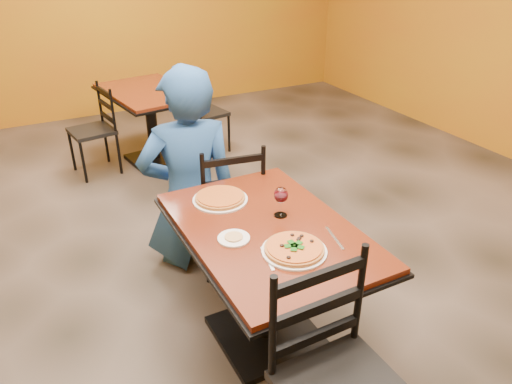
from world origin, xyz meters
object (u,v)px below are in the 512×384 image
chair_second_right (206,113)px  pizza_main (294,248)px  chair_second_left (92,131)px  pizza_far (220,197)px  wine_glass (281,201)px  chair_main_far (227,203)px  table_main (267,258)px  plate_main (294,251)px  diner (188,169)px  side_plate (234,238)px  table_second (150,110)px  plate_far (220,200)px

chair_second_right → pizza_main: chair_second_right is taller
chair_second_left → pizza_far: size_ratio=3.02×
pizza_main → wine_glass: wine_glass is taller
chair_second_left → chair_second_right: bearing=81.7°
chair_main_far → wine_glass: bearing=99.2°
pizza_main → pizza_far: (-0.11, 0.62, 0.00)m
pizza_main → table_main: bearing=91.1°
table_main → plate_main: (0.00, -0.25, 0.20)m
chair_main_far → plate_main: (-0.11, -1.03, 0.29)m
chair_second_right → diner: (-0.84, -1.77, 0.28)m
diner → pizza_main: bearing=103.0°
side_plate → pizza_far: bearing=75.7°
chair_main_far → chair_second_left: 2.02m
diner → wine_glass: (0.19, -0.89, 0.14)m
plate_main → diner: bearing=94.0°
chair_main_far → plate_main: size_ratio=3.03×
chair_second_left → table_second: bearing=81.7°
table_main → plate_far: 0.43m
diner → side_plate: size_ratio=8.72×
plate_main → side_plate: bearing=132.1°
side_plate → table_main: bearing=5.8°
plate_main → pizza_far: bearing=99.8°
chair_second_left → diner: size_ratio=0.61×
chair_second_left → plate_far: chair_second_left is taller
chair_second_left → pizza_far: chair_second_left is taller
table_main → plate_far: size_ratio=3.97×
chair_second_right → plate_main: bearing=155.6°
chair_second_left → plate_main: chair_second_left is taller
table_second → pizza_main: 2.99m
pizza_main → wine_glass: size_ratio=1.58×
chair_second_right → wine_glass: 2.77m
plate_main → plate_far: same height
chair_second_right → plate_main: size_ratio=2.71×
plate_main → pizza_far: (-0.11, 0.62, 0.02)m
chair_main_far → pizza_far: bearing=71.2°
chair_second_right → plate_far: 2.53m
chair_main_far → table_second: bearing=-82.4°
table_second → chair_main_far: 1.95m
chair_main_far → pizza_far: size_ratio=3.35×
pizza_far → side_plate: (-0.10, -0.39, -0.02)m
pizza_far → wine_glass: size_ratio=1.56×
chair_main_far → wine_glass: size_ratio=5.21×
diner → wine_glass: 0.92m
table_main → pizza_far: bearing=105.4°
chair_main_far → plate_main: bearing=93.1°
chair_main_far → plate_far: 0.55m
diner → plate_main: 1.21m
table_second → wine_glass: 2.67m
diner → plate_far: (-0.02, -0.59, 0.06)m
table_second → side_plate: size_ratio=7.55×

